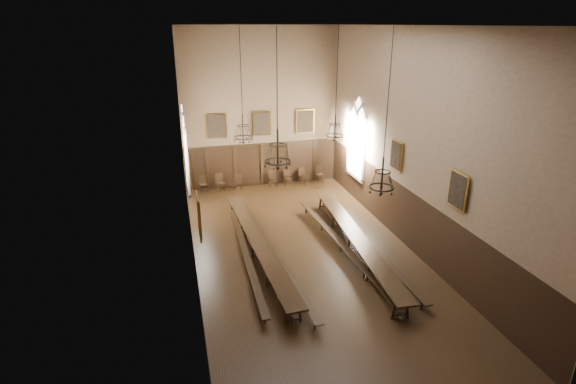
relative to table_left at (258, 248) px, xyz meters
name	(u,v)px	position (x,y,z in m)	size (l,w,h in m)	color
floor	(305,254)	(1.93, -0.24, -0.41)	(9.00, 18.00, 0.02)	black
ceiling	(308,25)	(1.93, -0.24, 8.61)	(9.00, 18.00, 0.02)	black
wall_back	(261,109)	(1.93, 8.77, 4.10)	(9.00, 0.02, 9.00)	#79624A
wall_front	(434,264)	(1.93, -9.25, 4.10)	(9.00, 0.02, 9.00)	#79624A
wall_left	(187,158)	(-2.58, -0.24, 4.10)	(0.02, 18.00, 9.00)	#79624A
wall_right	(412,143)	(6.44, -0.24, 4.10)	(0.02, 18.00, 9.00)	#79624A
wainscot_panelling	(305,227)	(1.93, -0.24, 0.85)	(9.00, 18.00, 2.50)	black
table_left	(258,248)	(0.00, 0.00, 0.00)	(1.23, 10.28, 0.80)	black
table_right	(354,242)	(4.01, -0.49, 0.01)	(1.43, 10.55, 0.82)	black
bench_left_outer	(246,255)	(-0.56, -0.21, -0.14)	(0.46, 9.10, 0.41)	black
bench_left_inner	(273,252)	(0.55, -0.31, -0.10)	(0.92, 10.39, 0.47)	black
bench_right_inner	(341,246)	(3.44, -0.46, -0.13)	(0.76, 9.54, 0.43)	black
bench_right_outer	(364,242)	(4.54, -0.37, -0.11)	(0.49, 10.05, 0.45)	black
chair_0	(204,187)	(-1.59, 8.36, -0.11)	(0.48, 0.48, 0.95)	black
chair_1	(221,185)	(-0.62, 8.30, -0.09)	(0.55, 0.55, 1.02)	black
chair_2	(238,185)	(0.40, 8.25, -0.13)	(0.48, 0.48, 0.89)	black
chair_4	(273,181)	(2.48, 8.30, -0.12)	(0.41, 0.41, 0.92)	black
chair_5	(287,180)	(3.38, 8.35, -0.13)	(0.40, 0.40, 0.89)	black
chair_6	(303,178)	(4.34, 8.34, -0.11)	(0.50, 0.50, 0.96)	black
chair_7	(320,177)	(5.39, 8.32, -0.10)	(0.45, 0.45, 0.98)	black
chandelier_back_left	(243,130)	(-0.16, 2.01, 4.51)	(0.79, 0.79, 4.55)	black
chandelier_back_right	(335,128)	(3.93, 2.07, 4.35)	(0.79, 0.79, 4.73)	black
chandelier_front_left	(278,153)	(0.19, -2.86, 4.82)	(0.85, 0.85, 4.21)	black
chandelier_front_right	(382,178)	(3.78, -3.04, 3.74)	(0.87, 0.87, 5.36)	black
portrait_back_0	(216,126)	(-0.67, 8.64, 3.30)	(1.10, 0.12, 1.40)	#A87A28
portrait_back_1	(262,124)	(1.93, 8.64, 3.30)	(1.10, 0.12, 1.40)	#A87A28
portrait_back_2	(305,121)	(4.53, 8.64, 3.30)	(1.10, 0.12, 1.40)	#A87A28
portrait_left_0	(191,171)	(-2.45, 0.76, 3.30)	(0.12, 1.00, 1.30)	#A87A28
portrait_left_1	(199,216)	(-2.45, -3.74, 3.30)	(0.12, 1.00, 1.30)	#A87A28
portrait_right_0	(396,155)	(6.31, 0.76, 3.30)	(0.12, 1.00, 1.30)	#A87A28
portrait_right_1	(458,190)	(6.31, -3.74, 3.30)	(0.12, 1.00, 1.30)	#A87A28
window_right	(357,138)	(6.36, 5.26, 3.00)	(0.20, 2.20, 4.60)	white
window_left	(185,149)	(-2.50, 5.26, 3.00)	(0.20, 2.20, 4.60)	white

